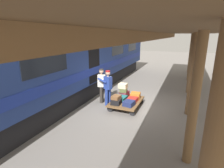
# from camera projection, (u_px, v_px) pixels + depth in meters

# --- Properties ---
(ground_plane) EXTENTS (60.00, 60.00, 0.00)m
(ground_plane) POSITION_uv_depth(u_px,v_px,m) (136.00, 106.00, 8.47)
(ground_plane) COLOR slate
(platform_canopy) EXTENTS (3.20, 19.96, 3.56)m
(platform_canopy) POSITION_uv_depth(u_px,v_px,m) (195.00, 36.00, 6.75)
(platform_canopy) COLOR brown
(platform_canopy) RESTS_ON ground_plane
(train_car) EXTENTS (3.03, 18.63, 4.00)m
(train_car) POSITION_uv_depth(u_px,v_px,m) (69.00, 59.00, 9.30)
(train_car) COLOR navy
(train_car) RESTS_ON ground_plane
(luggage_cart) EXTENTS (1.28, 1.88, 0.33)m
(luggage_cart) POSITION_uv_depth(u_px,v_px,m) (126.00, 102.00, 8.23)
(luggage_cart) COLOR brown
(luggage_cart) RESTS_ON ground_plane
(suitcase_red_plastic) EXTENTS (0.46, 0.62, 0.18)m
(suitcase_red_plastic) POSITION_uv_depth(u_px,v_px,m) (132.00, 100.00, 8.08)
(suitcase_red_plastic) COLOR #AD231E
(suitcase_red_plastic) RESTS_ON luggage_cart
(suitcase_navy_fabric) EXTENTS (0.48, 0.52, 0.21)m
(suitcase_navy_fabric) POSITION_uv_depth(u_px,v_px,m) (129.00, 103.00, 7.62)
(suitcase_navy_fabric) COLOR navy
(suitcase_navy_fabric) RESTS_ON luggage_cart
(suitcase_teal_softside) EXTENTS (0.55, 0.61, 0.18)m
(suitcase_teal_softside) POSITION_uv_depth(u_px,v_px,m) (121.00, 98.00, 8.30)
(suitcase_teal_softside) COLOR #1E666B
(suitcase_teal_softside) RESTS_ON luggage_cart
(suitcase_burgundy_valise) EXTENTS (0.43, 0.51, 0.27)m
(suitcase_burgundy_valise) POSITION_uv_depth(u_px,v_px,m) (124.00, 94.00, 8.74)
(suitcase_burgundy_valise) COLOR maroon
(suitcase_burgundy_valise) RESTS_ON luggage_cart
(suitcase_orange_carryall) EXTENTS (0.49, 0.54, 0.26)m
(suitcase_orange_carryall) POSITION_uv_depth(u_px,v_px,m) (135.00, 95.00, 8.53)
(suitcase_orange_carryall) COLOR #CC6B23
(suitcase_orange_carryall) RESTS_ON luggage_cart
(suitcase_black_hardshell) EXTENTS (0.42, 0.57, 0.21)m
(suitcase_black_hardshell) POSITION_uv_depth(u_px,v_px,m) (117.00, 101.00, 7.83)
(suitcase_black_hardshell) COLOR black
(suitcase_black_hardshell) RESTS_ON luggage_cart
(suitcase_olive_duffel) EXTENTS (0.41, 0.53, 0.19)m
(suitcase_olive_duffel) POSITION_uv_depth(u_px,v_px,m) (123.00, 90.00, 8.66)
(suitcase_olive_duffel) COLOR brown
(suitcase_olive_duffel) RESTS_ON suitcase_burgundy_valise
(suitcase_cream_canvas) EXTENTS (0.41, 0.37, 0.23)m
(suitcase_cream_canvas) POSITION_uv_depth(u_px,v_px,m) (123.00, 86.00, 8.58)
(suitcase_cream_canvas) COLOR beige
(suitcase_cream_canvas) RESTS_ON suitcase_olive_duffel
(suitcase_brown_leather) EXTENTS (0.37, 0.46, 0.15)m
(suitcase_brown_leather) POSITION_uv_depth(u_px,v_px,m) (116.00, 97.00, 7.83)
(suitcase_brown_leather) COLOR brown
(suitcase_brown_leather) RESTS_ON suitcase_black_hardshell
(porter_in_overalls) EXTENTS (0.73, 0.56, 1.70)m
(porter_in_overalls) POSITION_uv_depth(u_px,v_px,m) (108.00, 87.00, 8.32)
(porter_in_overalls) COLOR navy
(porter_in_overalls) RESTS_ON ground_plane
(porter_by_door) EXTENTS (0.73, 0.55, 1.70)m
(porter_by_door) POSITION_uv_depth(u_px,v_px,m) (102.00, 84.00, 8.70)
(porter_by_door) COLOR #332D28
(porter_by_door) RESTS_ON ground_plane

